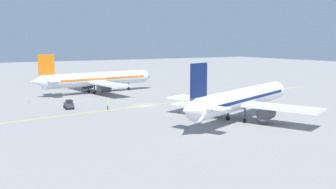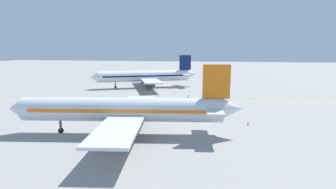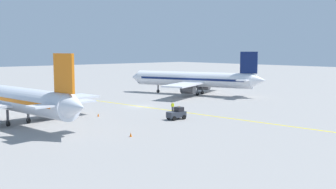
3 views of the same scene
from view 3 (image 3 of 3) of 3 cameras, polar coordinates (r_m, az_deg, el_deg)
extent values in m
plane|color=gray|center=(77.06, -4.10, -1.74)|extent=(400.00, 400.00, 0.00)
cube|color=yellow|center=(77.06, -4.10, -1.73)|extent=(16.18, 119.01, 0.01)
cylinder|color=silver|center=(63.53, -21.86, -0.50)|extent=(7.41, 30.21, 3.60)
cone|color=silver|center=(49.45, -13.13, -1.73)|extent=(3.42, 3.37, 3.06)
cube|color=orange|center=(63.51, -21.86, -0.37)|extent=(7.06, 27.24, 0.50)
cube|color=silver|center=(62.73, -21.41, -1.23)|extent=(28.44, 8.74, 0.36)
cylinder|color=#4C4C51|center=(65.32, -17.48, -1.89)|extent=(2.59, 3.46, 2.20)
cube|color=orange|center=(51.10, -14.88, 2.99)|extent=(0.87, 4.01, 5.00)
cube|color=silver|center=(51.88, -15.07, -1.29)|extent=(9.23, 3.53, 0.24)
cylinder|color=#4C4C51|center=(61.37, -22.24, -3.01)|extent=(0.36, 0.36, 2.00)
cylinder|color=black|center=(61.54, -22.20, -3.93)|extent=(0.38, 0.83, 0.80)
cylinder|color=#4C4C51|center=(62.84, -19.63, -2.69)|extent=(0.36, 0.36, 2.00)
cylinder|color=black|center=(63.00, -19.60, -3.59)|extent=(0.38, 0.83, 0.80)
cylinder|color=white|center=(97.04, 3.57, 2.23)|extent=(14.62, 29.15, 3.60)
cone|color=white|center=(104.39, -4.66, 2.52)|extent=(4.07, 3.51, 3.42)
cone|color=white|center=(91.90, 13.10, 2.02)|extent=(3.96, 3.93, 3.06)
cube|color=#0F1E51|center=(97.03, 3.57, 2.32)|extent=(13.52, 26.39, 0.50)
cube|color=white|center=(96.72, 4.11, 1.78)|extent=(27.90, 15.35, 0.36)
cylinder|color=#4C4C51|center=(92.24, 2.93, 0.78)|extent=(3.24, 3.79, 2.20)
cylinder|color=#4C4C51|center=(101.45, 5.18, 1.29)|extent=(3.24, 3.79, 2.20)
cube|color=#0F1E51|center=(92.29, 11.65, 4.56)|extent=(1.84, 3.84, 5.00)
cube|color=white|center=(92.63, 11.29, 2.16)|extent=(9.24, 5.61, 0.24)
cylinder|color=#4C4C51|center=(101.35, -1.45, 1.06)|extent=(0.36, 0.36, 2.00)
cylinder|color=black|center=(101.45, -1.45, 0.50)|extent=(0.56, 0.85, 0.80)
cylinder|color=#4C4C51|center=(95.02, 4.30, 0.68)|extent=(0.36, 0.36, 2.00)
cylinder|color=black|center=(95.13, 4.29, 0.08)|extent=(0.56, 0.85, 0.80)
cylinder|color=#4C4C51|center=(97.98, 5.00, 0.85)|extent=(0.36, 0.36, 2.00)
cylinder|color=black|center=(98.08, 5.00, 0.27)|extent=(0.56, 0.85, 0.80)
cube|color=#333842|center=(62.53, 1.21, -2.91)|extent=(3.12, 1.75, 0.90)
cube|color=black|center=(62.74, 1.61, -2.14)|extent=(1.20, 1.36, 0.70)
sphere|color=orange|center=(62.67, 1.61, -1.75)|extent=(0.16, 0.16, 0.16)
cylinder|color=black|center=(63.78, 1.49, -3.14)|extent=(0.72, 0.31, 0.70)
cylinder|color=black|center=(62.62, 2.34, -3.32)|extent=(0.72, 0.31, 0.70)
cylinder|color=black|center=(62.61, 0.08, -3.32)|extent=(0.72, 0.31, 0.70)
cylinder|color=black|center=(61.43, 0.92, -3.51)|extent=(0.72, 0.31, 0.70)
cylinder|color=#23232D|center=(70.67, 0.60, -2.12)|extent=(0.16, 0.16, 0.85)
cylinder|color=#23232D|center=(70.76, 0.75, -2.11)|extent=(0.16, 0.16, 0.85)
cube|color=#CCD819|center=(70.61, 0.67, -1.53)|extent=(0.40, 0.30, 0.60)
cylinder|color=#CCD819|center=(70.50, 0.50, -1.55)|extent=(0.10, 0.10, 0.55)
cylinder|color=#CCD819|center=(70.72, 0.85, -1.52)|extent=(0.10, 0.10, 0.55)
sphere|color=beige|center=(70.55, 0.67, -1.20)|extent=(0.22, 0.22, 0.22)
cone|color=orange|center=(66.40, -10.09, -2.92)|extent=(0.32, 0.32, 0.55)
cone|color=orange|center=(50.55, -5.43, -5.81)|extent=(0.32, 0.32, 0.55)
camera|label=1|loc=(122.73, 38.17, 6.39)|focal=42.00mm
camera|label=2|loc=(48.94, -60.55, 5.37)|focal=28.00mm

